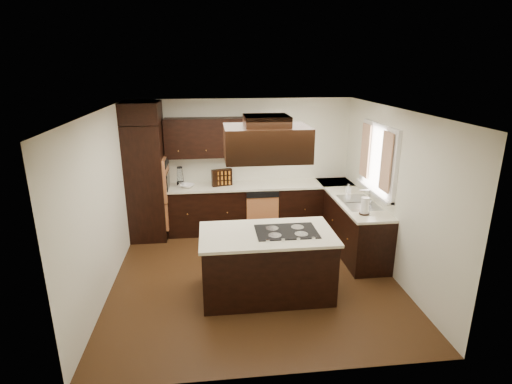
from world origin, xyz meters
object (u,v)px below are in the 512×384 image
(range_hood, at_px, (266,143))
(oven_column, at_px, (147,182))
(spice_rack, at_px, (222,178))
(island, at_px, (267,265))

(range_hood, bearing_deg, oven_column, 129.74)
(oven_column, bearing_deg, spice_rack, 3.22)
(oven_column, distance_m, spice_rack, 1.37)
(range_hood, bearing_deg, island, 60.14)
(island, distance_m, spice_rack, 2.44)
(range_hood, relative_size, spice_rack, 2.76)
(island, relative_size, range_hood, 1.68)
(oven_column, relative_size, spice_rack, 5.57)
(island, height_order, range_hood, range_hood)
(oven_column, bearing_deg, island, -49.38)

